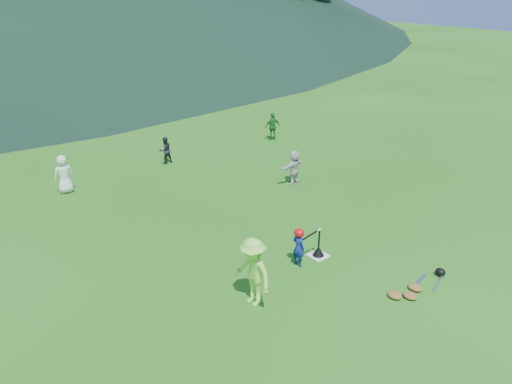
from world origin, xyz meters
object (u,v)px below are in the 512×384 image
batter_child (299,248)px  equipment_pile (416,287)px  fielder_b (165,150)px  home_plate (318,255)px  fielder_d (294,167)px  batting_tee (318,251)px  fielder_c (273,127)px  adult_coach (253,272)px  fielder_a (64,174)px

batter_child → equipment_pile: bearing=-155.5°
fielder_b → home_plate: bearing=86.6°
fielder_d → batting_tee: 4.82m
fielder_c → fielder_d: 4.95m
home_plate → fielder_b: (0.39, 8.40, 0.50)m
home_plate → fielder_d: fielder_d is taller
fielder_d → batting_tee: fielder_d is taller
batting_tee → equipment_pile: bearing=-75.1°
home_plate → fielder_c: fielder_c is taller
adult_coach → equipment_pile: bearing=57.3°
home_plate → batting_tee: 0.12m
batter_child → fielder_d: 5.22m
fielder_a → batting_tee: (3.52, -7.96, -0.50)m
adult_coach → fielder_d: (5.25, 4.45, -0.19)m
equipment_pile → batter_child: bearing=118.9°
fielder_a → fielder_b: fielder_a is taller
fielder_b → fielder_d: 5.07m
fielder_c → fielder_d: bearing=71.1°
batting_tee → batter_child: bearing=179.8°
home_plate → fielder_c: (5.39, 8.11, 0.58)m
fielder_c → fielder_d: size_ratio=1.01×
adult_coach → equipment_pile: 3.73m
batter_child → batting_tee: size_ratio=1.41×
batter_child → fielder_b: size_ratio=0.95×
fielder_b → batting_tee: size_ratio=1.49×
batter_child → fielder_a: fielder_a is taller
fielder_b → fielder_d: fielder_d is taller
adult_coach → fielder_a: size_ratio=1.23×
fielder_c → batting_tee: fielder_c is taller
adult_coach → fielder_b: bearing=160.4°
fielder_a → fielder_c: size_ratio=1.07×
home_plate → fielder_b: 8.42m
home_plate → batting_tee: size_ratio=0.66×
batter_child → batting_tee: bearing=-94.5°
fielder_b → fielder_c: fielder_c is taller
fielder_d → equipment_pile: 6.70m
adult_coach → fielder_d: size_ratio=1.32×
batting_tee → fielder_d: bearing=54.9°
equipment_pile → fielder_a: bearing=111.9°
fielder_d → batter_child: bearing=38.3°
fielder_a → equipment_pile: size_ratio=0.70×
fielder_b → batter_child: bearing=82.0°
equipment_pile → fielder_d: bearing=71.5°
batter_child → fielder_a: size_ratio=0.76×
home_plate → fielder_b: fielder_b is taller
batter_child → fielder_a: bearing=15.2°
home_plate → batting_tee: bearing=0.0°
fielder_b → batting_tee: 8.42m
adult_coach → home_plate: bearing=100.2°
fielder_a → fielder_c: (8.91, 0.15, -0.04)m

